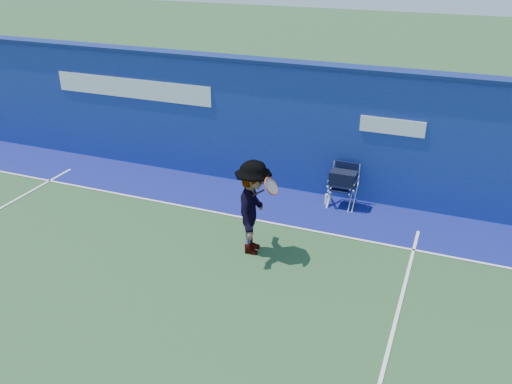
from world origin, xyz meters
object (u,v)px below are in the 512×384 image
at_px(directors_chair_left, 340,196).
at_px(tennis_player, 253,208).
at_px(directors_chair_right, 343,189).
at_px(water_bottle, 326,199).

relative_size(directors_chair_left, tennis_player, 0.43).
relative_size(directors_chair_right, water_bottle, 3.80).
height_order(directors_chair_left, water_bottle, directors_chair_left).
bearing_deg(directors_chair_left, tennis_player, -114.14).
xyz_separation_m(directors_chair_left, directors_chair_right, (0.03, 0.05, 0.16)).
bearing_deg(tennis_player, directors_chair_right, 65.74).
height_order(directors_chair_left, directors_chair_right, directors_chair_right).
bearing_deg(tennis_player, water_bottle, 71.95).
height_order(directors_chair_right, water_bottle, directors_chair_right).
distance_m(directors_chair_left, directors_chair_right, 0.17).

